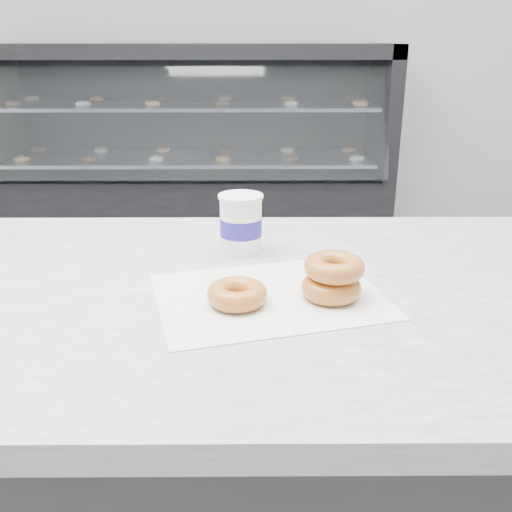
# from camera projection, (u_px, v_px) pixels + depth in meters

# --- Properties ---
(ground) EXTENTS (5.00, 5.00, 0.00)m
(ground) POSITION_uv_depth(u_px,v_px,m) (134.00, 471.00, 1.79)
(ground) COLOR gray
(ground) RESTS_ON ground
(counter) EXTENTS (3.06, 0.76, 0.90)m
(counter) POSITION_uv_depth(u_px,v_px,m) (55.00, 505.00, 1.07)
(counter) COLOR #333335
(counter) RESTS_ON ground
(display_case) EXTENTS (2.40, 0.74, 1.25)m
(display_case) POSITION_uv_depth(u_px,v_px,m) (193.00, 171.00, 3.60)
(display_case) COLOR black
(display_case) RESTS_ON ground
(wax_paper) EXTENTS (0.39, 0.34, 0.00)m
(wax_paper) POSITION_uv_depth(u_px,v_px,m) (269.00, 296.00, 0.88)
(wax_paper) COLOR white
(wax_paper) RESTS_ON counter
(donut_single) EXTENTS (0.10, 0.10, 0.03)m
(donut_single) POSITION_uv_depth(u_px,v_px,m) (237.00, 294.00, 0.84)
(donut_single) COLOR #B76A32
(donut_single) RESTS_ON wax_paper
(donut_stack) EXTENTS (0.13, 0.13, 0.06)m
(donut_stack) POSITION_uv_depth(u_px,v_px,m) (333.00, 277.00, 0.86)
(donut_stack) COLOR #B76A32
(donut_stack) RESTS_ON wax_paper
(coffee_cup) EXTENTS (0.10, 0.10, 0.11)m
(coffee_cup) POSITION_uv_depth(u_px,v_px,m) (241.00, 223.00, 1.04)
(coffee_cup) COLOR white
(coffee_cup) RESTS_ON counter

